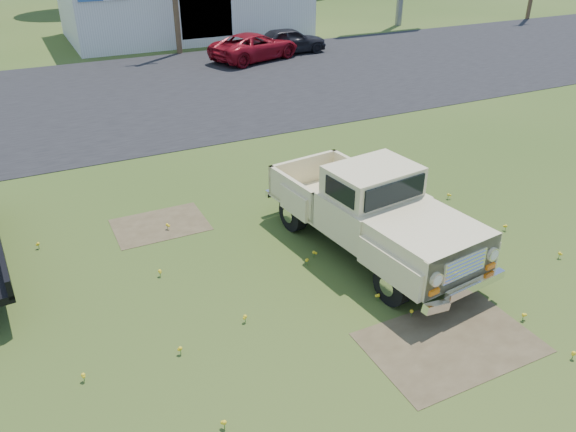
% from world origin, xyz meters
% --- Properties ---
extents(ground, '(140.00, 140.00, 0.00)m').
position_xyz_m(ground, '(0.00, 0.00, 0.00)').
color(ground, '#2E4817').
rests_on(ground, ground).
extents(asphalt_lot, '(90.00, 14.00, 0.02)m').
position_xyz_m(asphalt_lot, '(0.00, 15.00, 0.00)').
color(asphalt_lot, black).
rests_on(asphalt_lot, ground).
extents(dirt_patch_a, '(3.00, 2.00, 0.01)m').
position_xyz_m(dirt_patch_a, '(1.50, -3.00, 0.00)').
color(dirt_patch_a, '#483B26').
rests_on(dirt_patch_a, ground).
extents(dirt_patch_b, '(2.20, 1.60, 0.01)m').
position_xyz_m(dirt_patch_b, '(-2.00, 3.50, 0.00)').
color(dirt_patch_b, '#483B26').
rests_on(dirt_patch_b, ground).
extents(vintage_pickup_truck, '(2.87, 5.88, 2.05)m').
position_xyz_m(vintage_pickup_truck, '(1.89, 0.27, 1.03)').
color(vintage_pickup_truck, beige).
rests_on(vintage_pickup_truck, ground).
extents(red_pickup, '(5.35, 3.69, 1.36)m').
position_xyz_m(red_pickup, '(7.07, 18.71, 0.68)').
color(red_pickup, maroon).
rests_on(red_pickup, ground).
extents(dark_sedan, '(4.02, 1.65, 1.36)m').
position_xyz_m(dark_sedan, '(9.37, 19.32, 0.68)').
color(dark_sedan, black).
rests_on(dark_sedan, ground).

